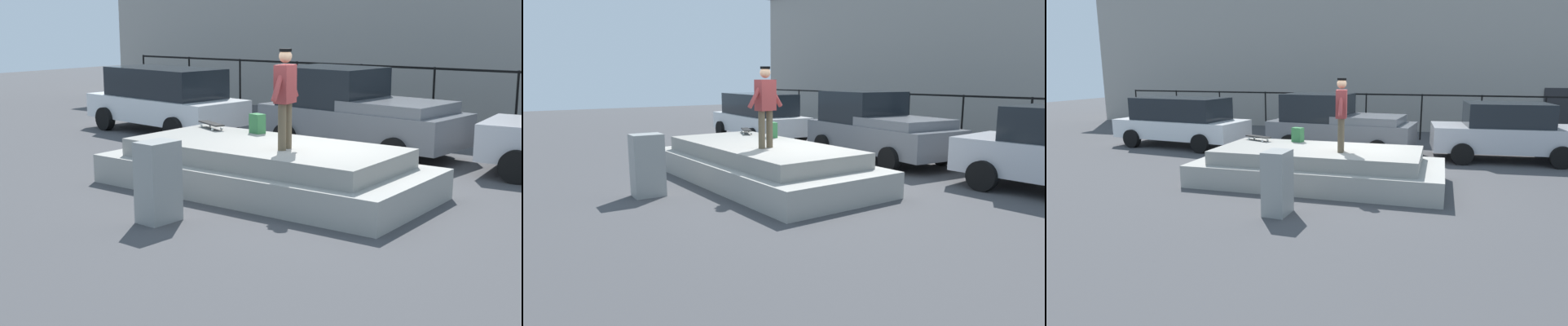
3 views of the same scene
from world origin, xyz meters
TOP-DOWN VIEW (x-y plane):
  - ground_plane at (0.00, 0.00)m, footprint 60.00×60.00m
  - concrete_ledge at (-1.00, -0.35)m, footprint 5.96×2.80m
  - skateboarder at (-0.37, -0.61)m, footprint 0.30×0.94m
  - skateboard at (-2.88, 0.40)m, footprint 0.82×0.51m
  - backpack at (-1.78, 0.50)m, footprint 0.32×0.27m
  - car_white_hatchback_near at (-7.15, 3.48)m, footprint 4.89×2.51m
  - car_grey_pickup_mid at (-1.52, 3.91)m, footprint 4.91×2.46m
  - utility_box at (-1.10, -2.93)m, footprint 0.47×0.62m
  - fence_row at (-0.00, 7.40)m, footprint 24.06×0.06m

SIDE VIEW (x-z plane):
  - ground_plane at x=0.00m, z-range 0.00..0.00m
  - concrete_ledge at x=-1.00m, z-range -0.04..0.82m
  - utility_box at x=-1.10m, z-range 0.00..1.24m
  - car_white_hatchback_near at x=-7.15m, z-range 0.05..1.80m
  - car_grey_pickup_mid at x=-1.52m, z-range -0.02..1.92m
  - skateboard at x=-2.88m, z-range 0.90..1.02m
  - backpack at x=-1.78m, z-range 0.86..1.23m
  - fence_row at x=0.00m, z-range 0.37..2.16m
  - skateboarder at x=-0.37m, z-range 0.98..2.68m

